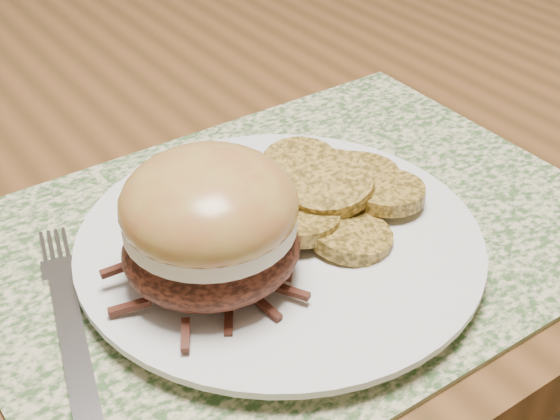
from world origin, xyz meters
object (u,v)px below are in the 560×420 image
object	(u,v)px
dinner_plate	(280,246)
fork	(69,317)
pork_sandwich	(210,223)
dining_table	(7,219)

from	to	relation	value
dinner_plate	fork	world-z (taller)	dinner_plate
dinner_plate	pork_sandwich	xyz separation A→B (m)	(-0.06, -0.01, 0.05)
dining_table	dinner_plate	world-z (taller)	dinner_plate
dining_table	pork_sandwich	world-z (taller)	pork_sandwich
dining_table	fork	size ratio (longest dim) A/B	7.95
dining_table	fork	distance (m)	0.26
dining_table	pork_sandwich	distance (m)	0.32
dinner_plate	pork_sandwich	world-z (taller)	pork_sandwich
pork_sandwich	fork	world-z (taller)	pork_sandwich
dinner_plate	fork	distance (m)	0.15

